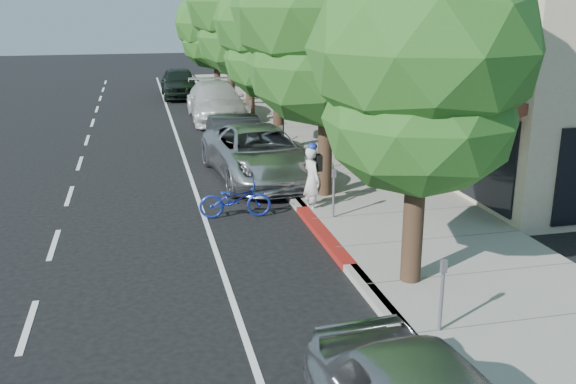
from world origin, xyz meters
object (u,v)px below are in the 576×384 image
object	(u,v)px
cyclist	(312,180)
bicycle	(235,199)
street_tree_2	(278,23)
street_tree_5	(216,24)
pedestrian	(389,139)
dark_sedan	(236,140)
silver_suv	(259,154)
white_pickup	(216,102)
dark_suv_far	(179,83)
street_tree_1	(327,12)
street_tree_3	(249,4)
street_tree_0	(423,55)
street_tree_4	(230,25)

from	to	relation	value
cyclist	bicycle	size ratio (longest dim) A/B	0.95
street_tree_2	street_tree_5	xyz separation A→B (m)	(0.00, 18.00, -0.61)
cyclist	pedestrian	world-z (taller)	pedestrian
street_tree_5	dark_sedan	size ratio (longest dim) A/B	1.46
silver_suv	white_pickup	distance (m)	10.83
dark_sedan	white_pickup	size ratio (longest dim) A/B	0.78
street_tree_2	dark_sedan	bearing A→B (deg)	-150.34
dark_sedan	dark_suv_far	size ratio (longest dim) A/B	0.94
street_tree_1	bicycle	size ratio (longest dim) A/B	4.49
bicycle	street_tree_3	bearing A→B (deg)	-6.57
bicycle	street_tree_2	bearing A→B (deg)	-15.93
street_tree_1	silver_suv	world-z (taller)	street_tree_1
street_tree_1	cyclist	world-z (taller)	street_tree_1
street_tree_5	dark_sedan	bearing A→B (deg)	-95.28
white_pickup	dark_suv_far	xyz separation A→B (m)	(-1.16, 8.05, -0.02)
street_tree_0	street_tree_1	distance (m)	6.04
cyclist	silver_suv	bearing A→B (deg)	-1.33
bicycle	street_tree_0	bearing A→B (deg)	-146.47
street_tree_3	street_tree_5	xyz separation A→B (m)	(0.00, 12.00, -1.21)
street_tree_2	street_tree_4	world-z (taller)	street_tree_2
street_tree_1	silver_suv	size ratio (longest dim) A/B	1.40
street_tree_2	street_tree_5	size ratio (longest dim) A/B	1.10
street_tree_2	cyclist	distance (m)	8.01
dark_sedan	pedestrian	world-z (taller)	pedestrian
street_tree_2	dark_sedan	size ratio (longest dim) A/B	1.61
dark_suv_far	street_tree_5	bearing A→B (deg)	45.60
pedestrian	street_tree_5	bearing A→B (deg)	-84.71
silver_suv	pedestrian	size ratio (longest dim) A/B	3.21
street_tree_1	street_tree_4	xyz separation A→B (m)	(-0.00, 18.00, -0.94)
silver_suv	white_pickup	bearing A→B (deg)	85.47
street_tree_1	dark_sedan	distance (m)	6.86
street_tree_0	street_tree_1	bearing A→B (deg)	90.00
cyclist	street_tree_1	bearing A→B (deg)	-45.68
dark_sedan	cyclist	bearing A→B (deg)	-79.04
street_tree_3	dark_suv_far	xyz separation A→B (m)	(-2.56, 9.39, -4.42)
street_tree_1	cyclist	xyz separation A→B (m)	(-0.65, -1.02, -4.25)
bicycle	street_tree_1	bearing A→B (deg)	-64.51
street_tree_2	white_pickup	size ratio (longest dim) A/B	1.25
street_tree_3	street_tree_4	bearing A→B (deg)	90.00
street_tree_4	cyclist	size ratio (longest dim) A/B	3.82
street_tree_5	bicycle	distance (m)	25.40
street_tree_4	silver_suv	size ratio (longest dim) A/B	1.13
white_pickup	street_tree_1	bearing A→B (deg)	-83.67
street_tree_3	dark_suv_far	bearing A→B (deg)	105.25
street_tree_4	cyclist	xyz separation A→B (m)	(-0.65, -19.02, -3.31)
street_tree_3	street_tree_5	distance (m)	12.06
cyclist	dark_suv_far	bearing A→B (deg)	-8.41
street_tree_1	dark_sedan	bearing A→B (deg)	109.35
bicycle	dark_suv_far	size ratio (longest dim) A/B	0.37
pedestrian	street_tree_2	bearing A→B (deg)	-50.94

